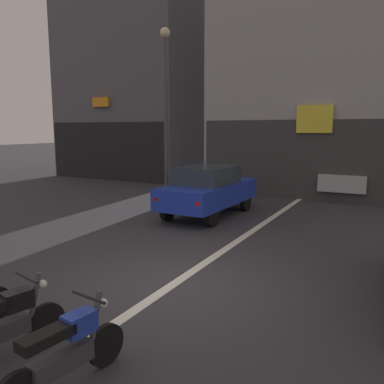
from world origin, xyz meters
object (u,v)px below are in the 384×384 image
(car_silver_down_street, at_px, (347,175))
(motorcycle_blue_row_centre, at_px, (66,351))
(street_lamp, at_px, (166,99))
(motorcycle_black_row_left_mid, at_px, (3,323))
(car_blue_crossing_near, at_px, (208,189))

(car_silver_down_street, bearing_deg, motorcycle_blue_row_centre, -94.00)
(street_lamp, bearing_deg, motorcycle_blue_row_centre, -64.27)
(car_silver_down_street, height_order, street_lamp, street_lamp)
(car_silver_down_street, bearing_deg, motorcycle_black_row_left_mid, -98.36)
(motorcycle_black_row_left_mid, bearing_deg, car_blue_crossing_near, 98.72)
(street_lamp, height_order, motorcycle_black_row_left_mid, street_lamp)
(car_blue_crossing_near, relative_size, car_silver_down_street, 1.00)
(car_blue_crossing_near, relative_size, street_lamp, 0.66)
(motorcycle_blue_row_centre, bearing_deg, car_blue_crossing_near, 105.89)
(motorcycle_black_row_left_mid, bearing_deg, street_lamp, 109.93)
(car_silver_down_street, distance_m, motorcycle_black_row_left_mid, 15.10)
(car_silver_down_street, xyz_separation_m, motorcycle_black_row_left_mid, (-2.19, -14.93, -0.43))
(car_silver_down_street, distance_m, street_lamp, 8.48)
(car_blue_crossing_near, bearing_deg, car_silver_down_street, 61.28)
(car_blue_crossing_near, distance_m, motorcycle_black_row_left_mid, 8.65)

